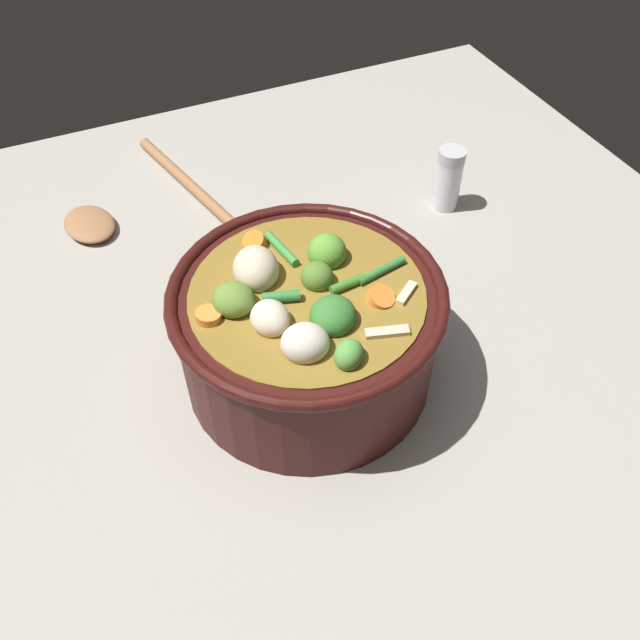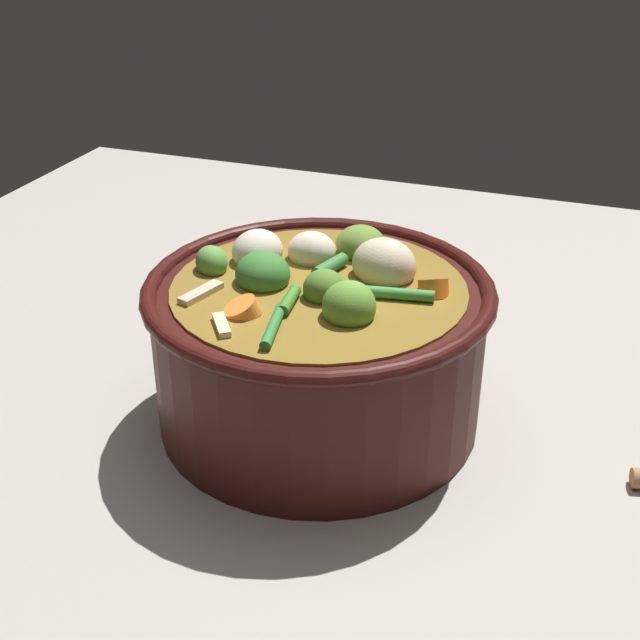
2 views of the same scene
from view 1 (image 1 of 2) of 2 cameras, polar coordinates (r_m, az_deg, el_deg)
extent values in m
plane|color=#9E998E|center=(0.69, -0.97, -4.28)|extent=(1.10, 1.10, 0.00)
cylinder|color=#38110F|center=(0.65, -1.03, -1.24)|extent=(0.25, 0.25, 0.11)
torus|color=#38110F|center=(0.61, -1.09, 2.21)|extent=(0.26, 0.26, 0.01)
cylinder|color=olive|center=(0.65, -1.03, -0.96)|extent=(0.22, 0.22, 0.11)
ellipsoid|color=olive|center=(0.59, -7.33, 1.73)|extent=(0.05, 0.05, 0.03)
ellipsoid|color=#557E2D|center=(0.61, -0.25, 3.68)|extent=(0.04, 0.04, 0.03)
ellipsoid|color=#619C36|center=(0.64, 0.59, 5.77)|extent=(0.05, 0.05, 0.03)
ellipsoid|color=#579842|center=(0.55, 2.55, -2.92)|extent=(0.04, 0.04, 0.02)
ellipsoid|color=#387931|center=(0.58, 1.11, 0.35)|extent=(0.06, 0.06, 0.03)
cylinder|color=orange|center=(0.66, -5.46, 6.49)|extent=(0.03, 0.03, 0.02)
cylinder|color=orange|center=(0.59, -9.41, 0.25)|extent=(0.03, 0.03, 0.01)
cylinder|color=orange|center=(0.60, 5.11, 1.85)|extent=(0.03, 0.04, 0.02)
ellipsoid|color=beige|center=(0.58, -4.23, 0.13)|extent=(0.04, 0.04, 0.03)
ellipsoid|color=beige|center=(0.62, -5.45, 4.31)|extent=(0.05, 0.06, 0.04)
ellipsoid|color=beige|center=(0.56, -1.27, -1.97)|extent=(0.05, 0.05, 0.03)
cylinder|color=#3F8029|center=(0.61, 2.29, 3.05)|extent=(0.03, 0.01, 0.01)
cylinder|color=#307C39|center=(0.63, 5.23, 4.20)|extent=(0.05, 0.02, 0.01)
cylinder|color=#347B39|center=(0.60, -3.37, 2.10)|extent=(0.04, 0.02, 0.01)
cylinder|color=#3E9040|center=(0.65, -2.88, 6.14)|extent=(0.02, 0.05, 0.01)
cube|color=beige|center=(0.58, 5.69, -1.03)|extent=(0.04, 0.02, 0.01)
cube|color=beige|center=(0.61, 7.31, 2.27)|extent=(0.03, 0.02, 0.01)
ellipsoid|color=#9A6942|center=(0.89, -18.91, 7.68)|extent=(0.08, 0.09, 0.02)
cylinder|color=#9A6942|center=(0.93, -11.11, 11.31)|extent=(0.07, 0.24, 0.01)
cylinder|color=silver|center=(0.88, 10.71, 11.24)|extent=(0.03, 0.03, 0.07)
cylinder|color=#B7B7BC|center=(0.86, 11.10, 13.46)|extent=(0.03, 0.03, 0.01)
camera|label=2|loc=(0.92, 30.16, 32.84)|focal=48.30mm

